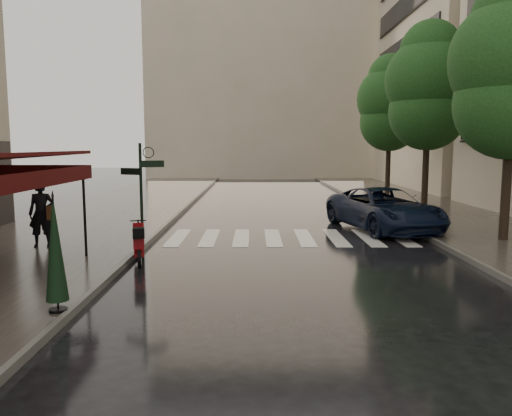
{
  "coord_description": "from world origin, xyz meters",
  "views": [
    {
      "loc": [
        1.81,
        -10.28,
        3.02
      ],
      "look_at": [
        1.87,
        2.74,
        1.4
      ],
      "focal_mm": 35.0,
      "sensor_mm": 36.0,
      "label": 1
    }
  ],
  "objects_px": {
    "parasol_back": "(55,249)",
    "scooter": "(139,244)",
    "pedestrian_with_umbrella": "(40,187)",
    "parked_car": "(384,209)"
  },
  "relations": [
    {
      "from": "scooter",
      "to": "parked_car",
      "type": "relative_size",
      "value": 0.28
    },
    {
      "from": "parasol_back",
      "to": "scooter",
      "type": "bearing_deg",
      "value": 83.67
    },
    {
      "from": "pedestrian_with_umbrella",
      "to": "scooter",
      "type": "bearing_deg",
      "value": -35.03
    },
    {
      "from": "pedestrian_with_umbrella",
      "to": "parasol_back",
      "type": "bearing_deg",
      "value": -74.74
    },
    {
      "from": "pedestrian_with_umbrella",
      "to": "parked_car",
      "type": "height_order",
      "value": "pedestrian_with_umbrella"
    },
    {
      "from": "pedestrian_with_umbrella",
      "to": "parasol_back",
      "type": "distance_m",
      "value": 6.31
    },
    {
      "from": "pedestrian_with_umbrella",
      "to": "parked_car",
      "type": "relative_size",
      "value": 0.48
    },
    {
      "from": "pedestrian_with_umbrella",
      "to": "scooter",
      "type": "relative_size",
      "value": 1.67
    },
    {
      "from": "pedestrian_with_umbrella",
      "to": "scooter",
      "type": "xyz_separation_m",
      "value": [
        3.12,
        -1.48,
        -1.36
      ]
    },
    {
      "from": "parasol_back",
      "to": "pedestrian_with_umbrella",
      "type": "bearing_deg",
      "value": 114.93
    }
  ]
}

